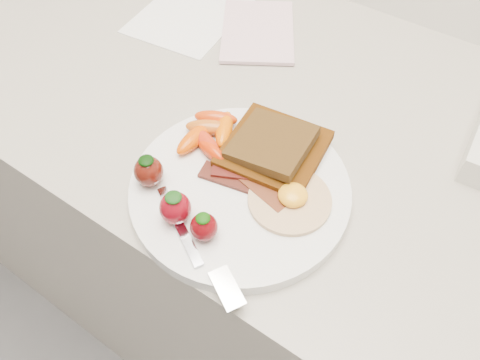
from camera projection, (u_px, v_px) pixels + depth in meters
The scene contains 11 objects.
counter at pixel (289, 266), 1.02m from camera, with size 2.00×0.60×0.90m, color gray.
plate at pixel (240, 189), 0.57m from camera, with size 0.27×0.27×0.02m, color white.
toast_lower at pixel (274, 149), 0.59m from camera, with size 0.12×0.12×0.01m, color black.
toast_upper at pixel (272, 143), 0.58m from camera, with size 0.09×0.09×0.01m, color black.
fried_egg at pixel (290, 198), 0.55m from camera, with size 0.11×0.11×0.02m.
bacon_strips at pixel (250, 179), 0.57m from camera, with size 0.12×0.07×0.01m.
baby_carrots at pixel (210, 133), 0.61m from camera, with size 0.09×0.10×0.02m.
strawberries at pixel (172, 198), 0.53m from camera, with size 0.13×0.06×0.04m.
fork at pixel (200, 252), 0.51m from camera, with size 0.17×0.09×0.00m.
paper_sheet at pixel (192, 13), 0.82m from camera, with size 0.16×0.22×0.00m, color white.
notepad at pixel (258, 31), 0.78m from camera, with size 0.12×0.17×0.01m, color beige.
Camera 1 is at (0.18, 1.25, 1.37)m, focal length 35.00 mm.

